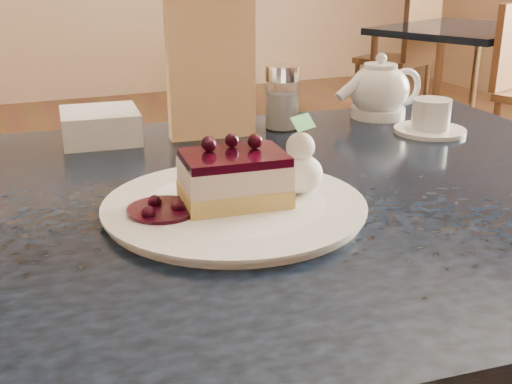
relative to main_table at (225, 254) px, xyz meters
name	(u,v)px	position (x,y,z in m)	size (l,w,h in m)	color
main_table	(225,254)	(0.00, 0.00, 0.00)	(1.40, 1.01, 0.82)	black
dessert_plate	(234,207)	(-0.01, -0.05, 0.09)	(0.33, 0.33, 0.01)	white
cheesecake_slice	(234,179)	(-0.01, -0.05, 0.13)	(0.14, 0.11, 0.07)	gold
whipped_cream	(300,173)	(0.09, -0.05, 0.12)	(0.06, 0.06, 0.05)	white
berry_sauce	(163,210)	(-0.10, -0.05, 0.10)	(0.09, 0.09, 0.01)	black
tea_set	(389,97)	(0.45, 0.28, 0.13)	(0.20, 0.27, 0.11)	white
menu_card	(211,70)	(0.09, 0.30, 0.21)	(0.15, 0.03, 0.24)	#FFF0BD
sugar_shaker	(282,97)	(0.23, 0.30, 0.15)	(0.07, 0.07, 0.12)	white
napkin_stack	(100,126)	(-0.10, 0.35, 0.11)	(0.13, 0.13, 0.05)	white
bg_table_far_right	(452,135)	(2.40, 2.34, -0.67)	(1.20, 1.79, 1.19)	black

